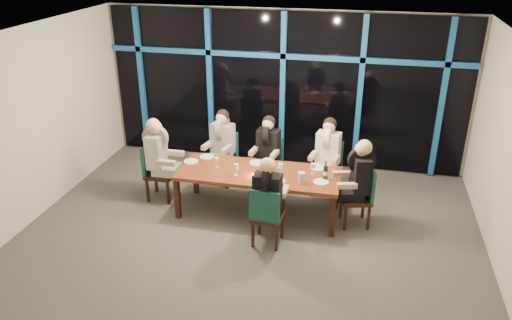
% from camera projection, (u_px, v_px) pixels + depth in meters
% --- Properties ---
extents(room, '(7.04, 7.00, 3.02)m').
position_uv_depth(room, '(246.00, 112.00, 6.74)').
color(room, '#59544E').
rests_on(room, ground).
extents(window_wall, '(6.86, 0.43, 2.94)m').
position_uv_depth(window_wall, '(284.00, 87.00, 9.54)').
color(window_wall, black).
rests_on(window_wall, ground).
extents(dining_table, '(2.60, 1.00, 0.75)m').
position_uv_depth(dining_table, '(259.00, 176.00, 8.01)').
color(dining_table, brown).
rests_on(dining_table, ground).
extents(chair_far_left, '(0.52, 0.52, 0.96)m').
position_uv_depth(chair_far_left, '(224.00, 154.00, 9.14)').
color(chair_far_left, black).
rests_on(chair_far_left, ground).
extents(chair_far_mid, '(0.49, 0.49, 0.94)m').
position_uv_depth(chair_far_mid, '(269.00, 160.00, 8.93)').
color(chair_far_mid, black).
rests_on(chair_far_mid, ground).
extents(chair_far_right, '(0.52, 0.52, 0.97)m').
position_uv_depth(chair_far_right, '(328.00, 165.00, 8.73)').
color(chair_far_right, black).
rests_on(chair_far_right, ground).
extents(chair_end_left, '(0.47, 0.47, 1.00)m').
position_uv_depth(chair_end_left, '(155.00, 169.00, 8.54)').
color(chair_end_left, black).
rests_on(chair_end_left, ground).
extents(chair_end_right, '(0.56, 0.56, 0.98)m').
position_uv_depth(chair_end_right, '(362.00, 193.00, 7.75)').
color(chair_end_right, black).
rests_on(chair_end_right, ground).
extents(chair_near_mid, '(0.47, 0.47, 0.96)m').
position_uv_depth(chair_near_mid, '(266.00, 214.00, 7.20)').
color(chair_near_mid, black).
rests_on(chair_near_mid, ground).
extents(diner_far_left, '(0.52, 0.64, 0.94)m').
position_uv_depth(diner_far_left, '(222.00, 137.00, 8.91)').
color(diner_far_left, black).
rests_on(diner_far_left, ground).
extents(diner_far_mid, '(0.50, 0.61, 0.92)m').
position_uv_depth(diner_far_mid, '(268.00, 143.00, 8.71)').
color(diner_far_mid, black).
rests_on(diner_far_mid, ground).
extents(diner_far_right, '(0.52, 0.64, 0.94)m').
position_uv_depth(diner_far_right, '(328.00, 146.00, 8.50)').
color(diner_far_right, white).
rests_on(diner_far_right, ground).
extents(diner_end_left, '(0.62, 0.50, 0.98)m').
position_uv_depth(diner_end_left, '(158.00, 148.00, 8.36)').
color(diner_end_left, black).
rests_on(diner_end_left, ground).
extents(diner_end_right, '(0.66, 0.56, 0.96)m').
position_uv_depth(diner_end_right, '(359.00, 171.00, 7.59)').
color(diner_end_right, black).
rests_on(diner_end_right, ground).
extents(diner_near_mid, '(0.49, 0.61, 0.93)m').
position_uv_depth(diner_near_mid, '(268.00, 188.00, 7.12)').
color(diner_near_mid, black).
rests_on(diner_near_mid, ground).
extents(plate_far_left, '(0.24, 0.24, 0.01)m').
position_uv_depth(plate_far_left, '(207.00, 157.00, 8.51)').
color(plate_far_left, white).
rests_on(plate_far_left, dining_table).
extents(plate_far_mid, '(0.24, 0.24, 0.01)m').
position_uv_depth(plate_far_mid, '(256.00, 163.00, 8.29)').
color(plate_far_mid, white).
rests_on(plate_far_mid, dining_table).
extents(plate_far_right, '(0.24, 0.24, 0.01)m').
position_uv_depth(plate_far_right, '(318.00, 168.00, 8.10)').
color(plate_far_right, white).
rests_on(plate_far_right, dining_table).
extents(plate_end_left, '(0.24, 0.24, 0.01)m').
position_uv_depth(plate_end_left, '(191.00, 161.00, 8.33)').
color(plate_end_left, white).
rests_on(plate_end_left, dining_table).
extents(plate_end_right, '(0.24, 0.24, 0.01)m').
position_uv_depth(plate_end_right, '(321.00, 182.00, 7.64)').
color(plate_end_right, white).
rests_on(plate_end_right, dining_table).
extents(plate_near_mid, '(0.24, 0.24, 0.01)m').
position_uv_depth(plate_near_mid, '(277.00, 181.00, 7.67)').
color(plate_near_mid, white).
rests_on(plate_near_mid, dining_table).
extents(wine_bottle, '(0.07, 0.07, 0.32)m').
position_uv_depth(wine_bottle, '(325.00, 173.00, 7.68)').
color(wine_bottle, black).
rests_on(wine_bottle, dining_table).
extents(water_pitcher, '(0.11, 0.10, 0.18)m').
position_uv_depth(water_pitcher, '(301.00, 178.00, 7.58)').
color(water_pitcher, silver).
rests_on(water_pitcher, dining_table).
extents(tea_light, '(0.05, 0.05, 0.03)m').
position_uv_depth(tea_light, '(254.00, 175.00, 7.84)').
color(tea_light, '#F69849').
rests_on(tea_light, dining_table).
extents(wine_glass_a, '(0.08, 0.08, 0.19)m').
position_uv_depth(wine_glass_a, '(236.00, 167.00, 7.81)').
color(wine_glass_a, white).
rests_on(wine_glass_a, dining_table).
extents(wine_glass_b, '(0.07, 0.07, 0.18)m').
position_uv_depth(wine_glass_b, '(270.00, 162.00, 7.99)').
color(wine_glass_b, silver).
rests_on(wine_glass_b, dining_table).
extents(wine_glass_c, '(0.08, 0.08, 0.20)m').
position_uv_depth(wine_glass_c, '(280.00, 167.00, 7.83)').
color(wine_glass_c, silver).
rests_on(wine_glass_c, dining_table).
extents(wine_glass_d, '(0.07, 0.07, 0.17)m').
position_uv_depth(wine_glass_d, '(217.00, 160.00, 8.09)').
color(wine_glass_d, silver).
rests_on(wine_glass_d, dining_table).
extents(wine_glass_e, '(0.07, 0.07, 0.18)m').
position_uv_depth(wine_glass_e, '(313.00, 166.00, 7.88)').
color(wine_glass_e, white).
rests_on(wine_glass_e, dining_table).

